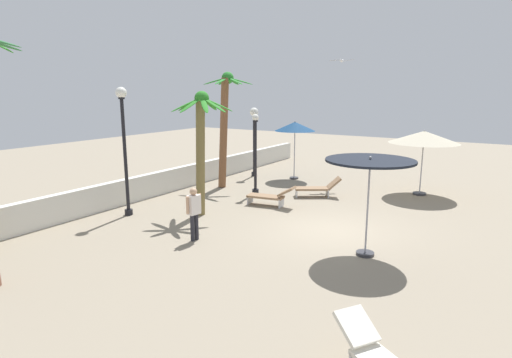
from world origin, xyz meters
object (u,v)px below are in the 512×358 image
palm_tree_1 (201,137)px  lamp_post_2 (255,152)px  patio_umbrella_2 (295,127)px  patio_umbrella_0 (424,137)px  lounge_chair_1 (318,188)px  seagull_0 (342,60)px  patio_umbrella_1 (370,167)px  lounge_chair_0 (271,196)px  palm_tree_0 (225,117)px  lamp_post_0 (254,130)px  lamp_post_1 (124,138)px  guest_0 (194,209)px

palm_tree_1 → lamp_post_2: bearing=-0.3°
patio_umbrella_2 → patio_umbrella_0: bearing=-91.0°
lounge_chair_1 → seagull_0: bearing=8.2°
patio_umbrella_2 → seagull_0: bearing=-71.0°
patio_umbrella_0 → patio_umbrella_2: patio_umbrella_2 is taller
patio_umbrella_1 → lounge_chair_0: size_ratio=1.40×
patio_umbrella_2 → palm_tree_0: bearing=147.8°
lounge_chair_0 → seagull_0: bearing=-4.4°
patio_umbrella_0 → lounge_chair_1: patio_umbrella_0 is taller
palm_tree_0 → seagull_0: seagull_0 is taller
palm_tree_0 → palm_tree_1: (-4.11, -1.96, -0.41)m
lamp_post_0 → lounge_chair_1: lamp_post_0 is taller
lamp_post_1 → palm_tree_0: bearing=-1.9°
lounge_chair_0 → guest_0: bearing=179.7°
palm_tree_1 → palm_tree_0: bearing=25.5°
palm_tree_0 → lamp_post_1: (-5.64, 0.19, -0.40)m
lounge_chair_0 → seagull_0: 7.82m
lamp_post_2 → lounge_chair_0: bearing=-130.9°
lounge_chair_0 → lounge_chair_1: 2.46m
palm_tree_1 → seagull_0: 8.70m
seagull_0 → palm_tree_1: bearing=165.7°
patio_umbrella_1 → lamp_post_2: size_ratio=0.80×
palm_tree_1 → lamp_post_2: (3.55, -0.02, -0.96)m
guest_0 → lamp_post_1: bearing=78.2°
lounge_chair_1 → seagull_0: 6.37m
lounge_chair_0 → guest_0: guest_0 is taller
lounge_chair_0 → lounge_chair_1: (2.27, -0.94, -0.01)m
patio_umbrella_2 → seagull_0: seagull_0 is taller
palm_tree_0 → guest_0: 7.64m
patio_umbrella_0 → patio_umbrella_1: patio_umbrella_0 is taller
patio_umbrella_0 → seagull_0: size_ratio=3.01×
lamp_post_1 → seagull_0: seagull_0 is taller
guest_0 → lamp_post_2: bearing=14.7°
palm_tree_1 → lounge_chair_0: palm_tree_1 is taller
patio_umbrella_2 → guest_0: size_ratio=1.81×
lamp_post_0 → seagull_0: seagull_0 is taller
patio_umbrella_0 → palm_tree_0: bearing=110.7°
patio_umbrella_1 → patio_umbrella_2: (7.98, 6.20, 0.17)m
lounge_chair_0 → lounge_chair_1: lounge_chair_1 is taller
palm_tree_0 → patio_umbrella_0: bearing=-69.3°
patio_umbrella_0 → lamp_post_0: lamp_post_0 is taller
patio_umbrella_1 → palm_tree_0: 9.53m
lamp_post_2 → patio_umbrella_0: bearing=-59.2°
lamp_post_0 → guest_0: 9.90m
patio_umbrella_2 → patio_umbrella_1: bearing=-142.1°
seagull_0 → lamp_post_0: bearing=105.5°
palm_tree_1 → guest_0: (-2.30, -1.55, -1.80)m
lamp_post_2 → lounge_chair_1: (0.93, -2.49, -1.41)m
palm_tree_1 → seagull_0: (7.93, -2.02, 2.96)m
patio_umbrella_2 → lamp_post_1: 9.02m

